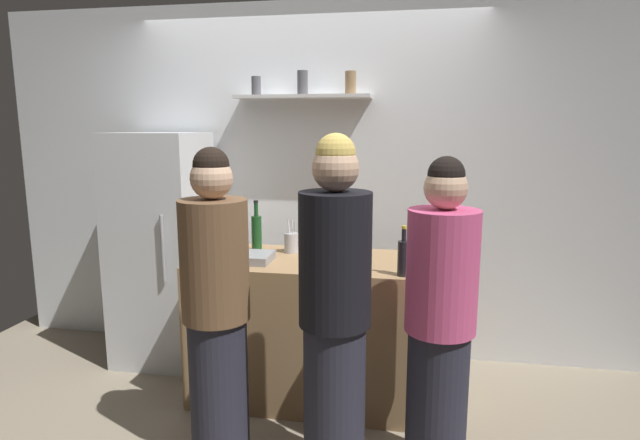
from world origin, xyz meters
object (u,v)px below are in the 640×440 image
Objects in this scene: baking_pan at (244,257)px; water_bottle_plastic at (426,242)px; utensil_holder at (291,242)px; person_blonde at (335,315)px; wine_bottle_amber_glass at (347,235)px; refrigerator at (162,249)px; wine_bottle_dark_glass at (403,257)px; person_brown_jacket at (216,312)px; wine_bottle_green_glass at (257,232)px; person_pink_top at (440,324)px.

baking_pan is 1.14m from water_bottle_plastic.
person_blonde is (0.43, -0.93, -0.13)m from utensil_holder.
baking_pan is 0.67m from wine_bottle_amber_glass.
wine_bottle_amber_glass is 0.50m from water_bottle_plastic.
refrigerator is 5.95× the size of wine_bottle_dark_glass.
water_bottle_plastic is 1.40m from person_brown_jacket.
person_brown_jacket is at bearing -121.80° from wine_bottle_amber_glass.
person_blonde is at bearing -54.48° from wine_bottle_green_glass.
wine_bottle_green_glass is at bearing 118.09° from person_brown_jacket.
utensil_holder is 0.24m from wine_bottle_green_glass.
baking_pan is at bearing -130.98° from utensil_holder.
person_pink_top is at bearing -63.39° from wine_bottle_dark_glass.
person_pink_top reaches higher than wine_bottle_green_glass.
refrigerator is at bearing 169.08° from utensil_holder.
utensil_holder is 0.65× the size of wine_bottle_green_glass.
refrigerator is 1.90m from water_bottle_plastic.
person_brown_jacket is 0.61m from person_blonde.
person_brown_jacket is (0.84, -1.07, -0.04)m from refrigerator.
refrigerator is 0.92m from baking_pan.
refrigerator is at bearing 152.51° from person_brown_jacket.
wine_bottle_green_glass is (-0.00, 0.27, 0.10)m from baking_pan.
baking_pan is at bearing 74.69° from person_blonde.
wine_bottle_dark_glass is at bearing -8.92° from baking_pan.
person_brown_jacket is (-0.18, -0.88, -0.17)m from utensil_holder.
baking_pan is 1.54× the size of utensil_holder.
wine_bottle_green_glass is (-0.60, -0.00, -0.00)m from wine_bottle_amber_glass.
person_pink_top is (0.56, -0.80, -0.25)m from wine_bottle_amber_glass.
refrigerator reaches higher than water_bottle_plastic.
wine_bottle_dark_glass is at bearing -19.37° from refrigerator.
wine_bottle_dark_glass is 0.82× the size of wine_bottle_amber_glass.
person_blonde is (0.06, -0.93, -0.19)m from wine_bottle_amber_glass.
wine_bottle_green_glass is (-0.23, 0.00, 0.06)m from utensil_holder.
refrigerator is 1.41m from wine_bottle_amber_glass.
utensil_holder is at bearing 49.02° from baking_pan.
utensil_holder is 0.14× the size of person_brown_jacket.
wine_bottle_green_glass is 0.21× the size of person_pink_top.
person_pink_top is at bearing -85.93° from water_bottle_plastic.
person_pink_top is at bearing -40.76° from utensil_holder.
refrigerator is 0.83m from wine_bottle_green_glass.
person_pink_top is at bearing 28.85° from person_brown_jacket.
wine_bottle_dark_glass is 1.04m from person_brown_jacket.
baking_pan is 0.20× the size of person_blonde.
person_brown_jacket is at bearing -153.40° from wine_bottle_dark_glass.
water_bottle_plastic is 0.14× the size of person_brown_jacket.
utensil_holder is 0.85m from wine_bottle_dark_glass.
refrigerator reaches higher than wine_bottle_green_glass.
refrigerator is 4.93× the size of baking_pan.
utensil_holder reaches higher than baking_pan.
wine_bottle_amber_glass is at bearing 0.00° from wine_bottle_green_glass.
baking_pan is 0.36m from utensil_holder.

